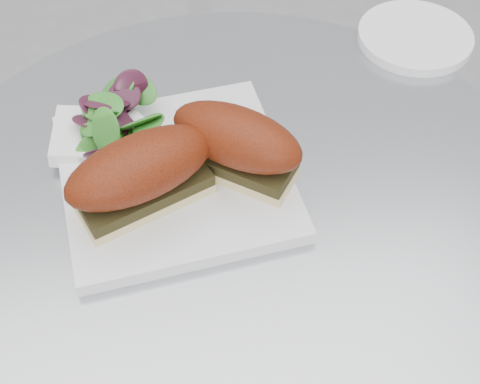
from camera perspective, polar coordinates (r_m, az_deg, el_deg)
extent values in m
cylinder|color=#ADAEB4|center=(0.69, -0.47, -2.32)|extent=(0.70, 0.70, 0.02)
cylinder|color=#ADAEB4|center=(1.01, -0.33, -15.09)|extent=(0.07, 0.07, 0.71)
cube|color=white|center=(0.71, -5.55, 1.37)|extent=(0.25, 0.25, 0.02)
cube|color=beige|center=(0.68, -8.08, -0.41)|extent=(0.14, 0.10, 0.01)
cube|color=black|center=(0.67, -8.21, 0.33)|extent=(0.14, 0.10, 0.01)
ellipsoid|color=#682009|center=(0.64, -8.51, 2.11)|extent=(0.17, 0.12, 0.06)
cube|color=beige|center=(0.70, -0.28, 2.14)|extent=(0.13, 0.11, 0.01)
cube|color=black|center=(0.69, -0.28, 2.90)|extent=(0.13, 0.11, 0.01)
ellipsoid|color=#682009|center=(0.67, -0.30, 4.72)|extent=(0.15, 0.14, 0.06)
cylinder|color=white|center=(0.92, 14.71, 12.68)|extent=(0.15, 0.15, 0.01)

